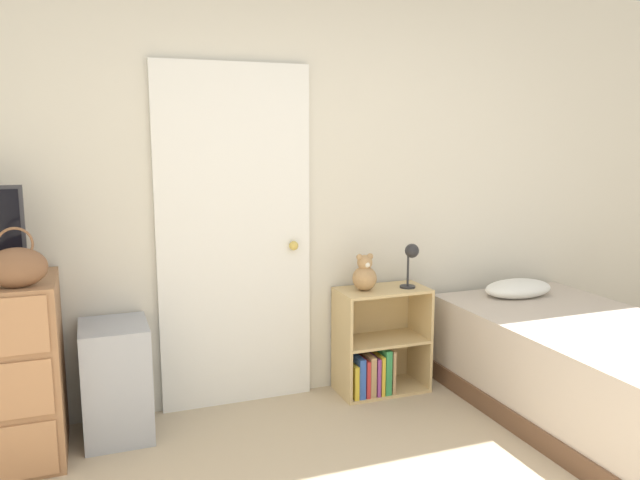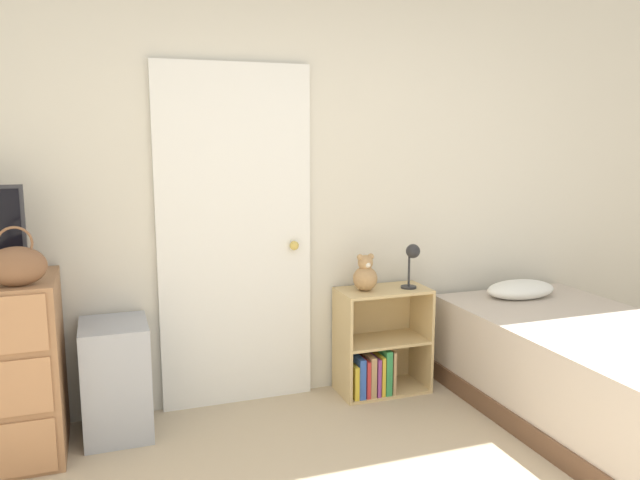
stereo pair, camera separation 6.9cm
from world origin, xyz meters
TOP-DOWN VIEW (x-y plane):
  - wall_back at (0.00, 2.20)m, footprint 10.00×0.06m
  - door_closed at (-0.31, 2.14)m, footprint 0.91×0.09m
  - handbag at (-1.43, 1.69)m, footprint 0.27×0.11m
  - storage_bin at (-1.02, 1.94)m, footprint 0.35×0.41m
  - bookshelf at (0.54, 2.00)m, footprint 0.56×0.31m
  - teddy_bear at (0.46, 1.99)m, footprint 0.15×0.15m
  - desk_lamp at (0.75, 1.95)m, footprint 0.11×0.11m
  - bed at (1.51, 1.20)m, footprint 1.05×1.92m

SIDE VIEW (x-z plane):
  - bookshelf at x=0.54m, z-range -0.08..0.59m
  - bed at x=1.51m, z-range -0.05..0.62m
  - storage_bin at x=-1.02m, z-range 0.00..0.62m
  - teddy_bear at x=0.46m, z-range 0.65..0.88m
  - desk_lamp at x=0.75m, z-range 0.72..1.00m
  - door_closed at x=-0.31m, z-range 0.00..2.01m
  - handbag at x=-1.43m, z-range 0.87..1.15m
  - wall_back at x=0.00m, z-range 0.00..2.55m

